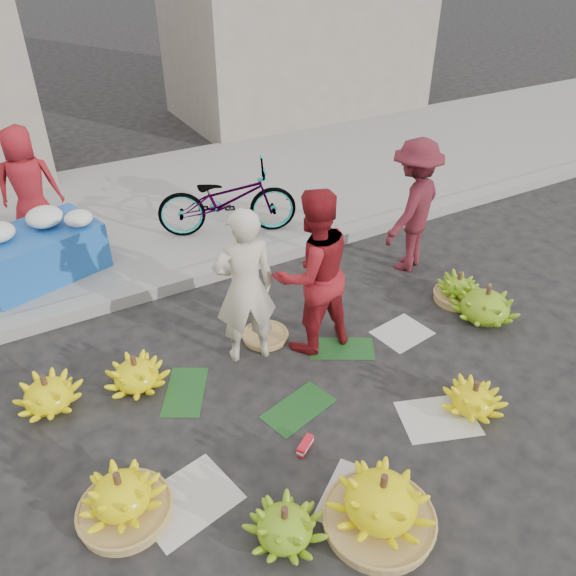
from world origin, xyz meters
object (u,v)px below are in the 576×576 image
banana_bunch_0 (122,498)px  banana_bunch_4 (485,305)px  vendor_cream (245,288)px  bicycle (227,199)px  flower_table (38,250)px

banana_bunch_0 → banana_bunch_4: (4.04, 0.45, -0.00)m
vendor_cream → bicycle: size_ratio=0.89×
banana_bunch_4 → flower_table: (-3.97, 3.11, 0.25)m
vendor_cream → bicycle: vendor_cream is taller
banana_bunch_4 → vendor_cream: size_ratio=0.55×
vendor_cream → bicycle: 2.43m
flower_table → bicycle: size_ratio=0.85×
banana_bunch_4 → flower_table: 5.05m
banana_bunch_0 → banana_bunch_4: 4.06m
banana_bunch_0 → flower_table: bearing=88.9°
vendor_cream → flower_table: bearing=-45.4°
vendor_cream → flower_table: 2.84m
bicycle → vendor_cream: bearing=-179.0°
banana_bunch_0 → vendor_cream: 2.06m
vendor_cream → banana_bunch_4: bearing=175.8°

